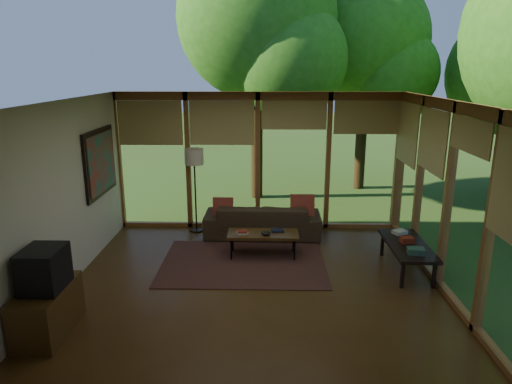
{
  "coord_description": "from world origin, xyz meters",
  "views": [
    {
      "loc": [
        0.16,
        -6.29,
        3.13
      ],
      "look_at": [
        0.0,
        0.7,
        1.23
      ],
      "focal_mm": 32.0,
      "sensor_mm": 36.0,
      "label": 1
    }
  ],
  "objects_px": {
    "sofa": "(263,220)",
    "media_cabinet": "(48,311)",
    "floor_lamp": "(194,161)",
    "side_console": "(407,246)",
    "television": "(44,269)",
    "coffee_table": "(263,235)"
  },
  "relations": [
    {
      "from": "sofa",
      "to": "media_cabinet",
      "type": "relative_size",
      "value": 2.19
    },
    {
      "from": "media_cabinet",
      "to": "sofa",
      "type": "bearing_deg",
      "value": 53.0
    },
    {
      "from": "floor_lamp",
      "to": "side_console",
      "type": "height_order",
      "value": "floor_lamp"
    },
    {
      "from": "floor_lamp",
      "to": "television",
      "type": "bearing_deg",
      "value": -108.79
    },
    {
      "from": "television",
      "to": "coffee_table",
      "type": "bearing_deg",
      "value": 43.17
    },
    {
      "from": "media_cabinet",
      "to": "coffee_table",
      "type": "bearing_deg",
      "value": 42.95
    },
    {
      "from": "floor_lamp",
      "to": "side_console",
      "type": "relative_size",
      "value": 1.18
    },
    {
      "from": "television",
      "to": "side_console",
      "type": "height_order",
      "value": "television"
    },
    {
      "from": "sofa",
      "to": "television",
      "type": "distance_m",
      "value": 4.29
    },
    {
      "from": "sofa",
      "to": "side_console",
      "type": "bearing_deg",
      "value": 147.52
    },
    {
      "from": "side_console",
      "to": "television",
      "type": "bearing_deg",
      "value": -158.72
    },
    {
      "from": "media_cabinet",
      "to": "floor_lamp",
      "type": "relative_size",
      "value": 0.61
    },
    {
      "from": "sofa",
      "to": "floor_lamp",
      "type": "distance_m",
      "value": 1.72
    },
    {
      "from": "sofa",
      "to": "media_cabinet",
      "type": "height_order",
      "value": "sofa"
    },
    {
      "from": "floor_lamp",
      "to": "coffee_table",
      "type": "xyz_separation_m",
      "value": [
        1.33,
        -1.23,
        -1.01
      ]
    },
    {
      "from": "sofa",
      "to": "media_cabinet",
      "type": "distance_m",
      "value": 4.27
    },
    {
      "from": "television",
      "to": "floor_lamp",
      "type": "relative_size",
      "value": 0.33
    },
    {
      "from": "media_cabinet",
      "to": "side_console",
      "type": "relative_size",
      "value": 0.71
    },
    {
      "from": "floor_lamp",
      "to": "coffee_table",
      "type": "distance_m",
      "value": 2.08
    },
    {
      "from": "sofa",
      "to": "floor_lamp",
      "type": "xyz_separation_m",
      "value": [
        -1.31,
        0.23,
        1.09
      ]
    },
    {
      "from": "media_cabinet",
      "to": "side_console",
      "type": "distance_m",
      "value": 5.22
    },
    {
      "from": "floor_lamp",
      "to": "side_console",
      "type": "xyz_separation_m",
      "value": [
        3.61,
        -1.75,
        -1.0
      ]
    }
  ]
}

